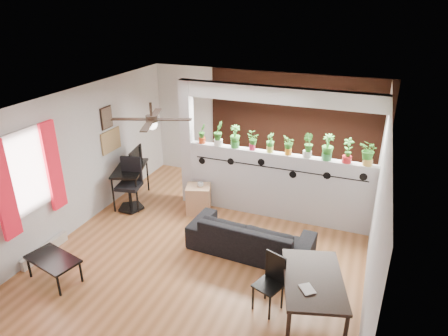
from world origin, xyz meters
The scene contains 31 objects.
room_shell centered at (0.00, 0.00, 1.30)m, with size 6.30×7.10×2.90m.
partition_wall centered at (0.80, 1.50, 0.68)m, with size 3.60×0.18×1.35m, color #BCBCC1.
ceiling_header centered at (0.80, 1.50, 2.45)m, with size 3.60×0.18×0.30m, color silver.
pier_column centered at (-1.11, 1.50, 1.30)m, with size 0.22×0.20×2.60m, color #BCBCC1.
brick_panel centered at (0.80, 2.97, 1.30)m, with size 3.90×0.05×2.60m, color brown.
vine_decal centered at (0.80, 1.40, 1.08)m, with size 3.31×0.01×0.30m.
window_assembly centered at (-2.56, -1.20, 1.51)m, with size 0.09×1.30×1.55m.
baseboard_heater centered at (-2.54, -1.20, 0.09)m, with size 0.08×1.00×0.18m, color beige.
corkboard centered at (-2.58, 0.95, 1.35)m, with size 0.03×0.60×0.45m, color #9E7B4C.
framed_art centered at (-2.58, 0.90, 1.85)m, with size 0.03×0.34×0.44m.
ceiling_fan centered at (-0.80, -0.30, 2.31)m, with size 1.19×1.19×0.43m.
potted_plant_0 centered at (-0.78, 1.50, 1.56)m, with size 0.16×0.20×0.39m.
potted_plant_1 centered at (-0.43, 1.50, 1.60)m, with size 0.20×0.25×0.48m.
potted_plant_2 centered at (-0.08, 1.50, 1.59)m, with size 0.29×0.28×0.45m.
potted_plant_3 centered at (0.27, 1.50, 1.54)m, with size 0.17×0.14×0.36m.
potted_plant_4 centered at (0.62, 1.50, 1.55)m, with size 0.23×0.23×0.37m.
potted_plant_5 centered at (0.98, 1.50, 1.55)m, with size 0.17×0.20×0.37m.
potted_plant_6 centered at (1.33, 1.50, 1.59)m, with size 0.30×0.29×0.45m.
potted_plant_7 centered at (1.68, 1.50, 1.60)m, with size 0.26×0.21×0.48m.
potted_plant_8 centered at (2.03, 1.50, 1.59)m, with size 0.28×0.25×0.46m.
potted_plant_9 centered at (2.38, 1.50, 1.59)m, with size 0.31×0.30×0.46m.
sofa centered at (0.69, 0.17, 0.29)m, with size 2.01×0.79×0.59m, color black.
cube_shelf centered at (-0.71, 1.10, 0.29)m, with size 0.47×0.42×0.58m, color tan.
cup centered at (-0.66, 1.10, 0.62)m, with size 0.12×0.12×0.10m, color gray.
computer_desk centered at (-2.24, 1.02, 0.70)m, with size 0.88×1.20×0.78m.
monitor centered at (-2.24, 1.17, 0.88)m, with size 0.06×0.36×0.20m, color black.
office_chair centered at (-2.07, 0.74, 0.47)m, with size 0.56×0.56×1.07m.
dining_table centered at (1.94, -1.05, 0.61)m, with size 1.07×1.41×0.68m.
book centered at (1.84, -1.35, 0.70)m, with size 0.15×0.21×0.02m, color gray.
folding_chair centered at (1.37, -1.00, 0.50)m, with size 0.45×0.45×0.85m.
coffee_table centered at (-1.90, -1.64, 0.35)m, with size 0.93×0.65×0.39m.
Camera 1 is at (2.36, -5.39, 4.09)m, focal length 32.00 mm.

